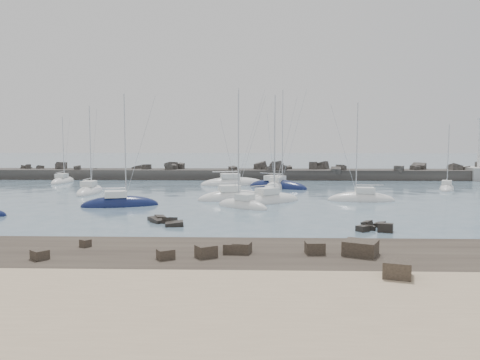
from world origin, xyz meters
The scene contains 17 objects.
ground centered at (0.00, 0.00, 0.00)m, with size 400.00×400.00×0.00m, color slate.
sand_strip centered at (0.00, -32.00, 0.00)m, with size 140.00×14.00×1.00m, color tan.
rock_shelf centered at (-0.33, -21.98, 0.02)m, with size 140.00×12.00×2.02m.
rock_cluster_near centered at (-3.42, -8.36, 0.00)m, with size 3.91×4.18×1.28m.
rock_cluster_far centered at (14.51, -11.19, 0.19)m, with size 3.11×3.38×1.07m.
breakwater centered at (-7.57, 38.00, 0.31)m, with size 115.00×7.20×5.15m.
sailboat_1 centered at (-28.30, 29.71, 0.14)m, with size 2.56×7.73×12.22m.
sailboat_3 centered at (-18.10, 14.23, 0.15)m, with size 2.63×8.17×13.03m.
sailboat_4 centered at (1.21, 26.24, 0.14)m, with size 11.17×5.26×16.83m.
sailboat_5 centered at (3.32, 1.23, 0.14)m, with size 6.53×5.77×10.76m.
sailboat_6 centered at (7.81, 20.96, 0.15)m, with size 5.14×8.01×12.36m.
sailboat_7 centered at (1.95, 7.83, 0.15)m, with size 9.24×5.36×14.06m.
sailboat_8 centered at (8.18, 22.34, 0.15)m, with size 10.11×8.45×15.98m.
sailboat_9 centered at (17.55, 7.18, 0.14)m, with size 8.17×3.05×12.76m.
sailboat_12 centered at (32.91, 19.96, 0.13)m, with size 4.54×6.74×10.41m.
sailboat_13 centered at (-10.38, 1.97, 0.15)m, with size 8.84×4.82×13.44m.
sailboat_14 centered at (6.44, 5.32, 0.15)m, with size 8.42×7.28×13.63m.
Camera 1 is at (4.59, -49.24, 7.43)m, focal length 35.00 mm.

